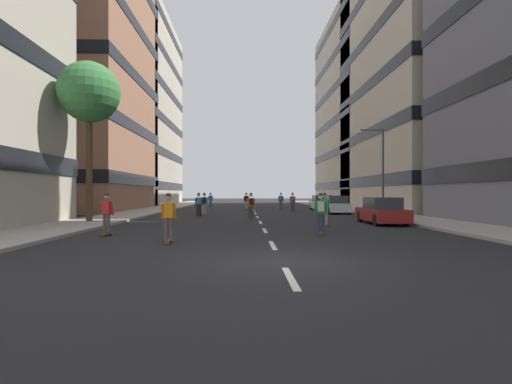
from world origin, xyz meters
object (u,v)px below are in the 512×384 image
object	(u,v)px
street_tree_near	(89,93)
skater_4	(210,199)
skater_0	(168,215)
skater_10	(251,204)
skater_9	(325,208)
skater_1	(293,201)
skater_6	(199,204)
skater_7	(246,200)
streetlamp_right	(378,162)
skater_3	(281,200)
skater_5	(321,211)
parked_car_near	(321,203)
skater_2	(204,202)
parked_car_far	(382,212)
parked_car_mid	(336,205)
skater_8	(107,212)

from	to	relation	value
street_tree_near	skater_4	xyz separation A→B (m)	(5.08, 22.02, -6.55)
skater_0	skater_10	distance (m)	11.85
skater_10	skater_9	bearing A→B (deg)	-50.43
skater_1	skater_6	xyz separation A→B (m)	(-7.84, -9.31, 0.00)
skater_7	streetlamp_right	bearing A→B (deg)	-50.00
skater_3	skater_10	xyz separation A→B (m)	(-3.38, -14.77, 0.00)
skater_3	skater_5	xyz separation A→B (m)	(-0.54, -23.56, 0.00)
parked_car_near	skater_0	distance (m)	27.26
skater_3	skater_9	xyz separation A→B (m)	(0.49, -19.46, -0.03)
skater_0	skater_9	distance (m)	9.73
parked_car_near	skater_2	distance (m)	13.82
skater_9	skater_10	distance (m)	6.08
streetlamp_right	skater_10	bearing A→B (deg)	-159.32
skater_2	parked_car_near	bearing A→B (deg)	37.08
skater_5	parked_car_far	bearing A→B (deg)	49.38
parked_car_mid	skater_10	bearing A→B (deg)	-134.32
street_tree_near	skater_8	world-z (taller)	street_tree_near
parked_car_near	skater_5	size ratio (longest dim) A/B	2.47
parked_car_near	street_tree_near	world-z (taller)	street_tree_near
skater_2	parked_car_far	bearing A→B (deg)	-38.69
skater_1	skater_2	distance (m)	9.85
parked_car_far	parked_car_mid	bearing A→B (deg)	90.00
skater_0	skater_3	world-z (taller)	same
parked_car_mid	skater_6	distance (m)	12.38
parked_car_mid	skater_6	size ratio (longest dim) A/B	2.47
skater_2	skater_1	bearing A→B (deg)	37.75
skater_10	skater_8	bearing A→B (deg)	-124.05
skater_8	skater_9	distance (m)	10.95
parked_car_far	skater_6	distance (m)	12.39
parked_car_far	street_tree_near	size ratio (longest dim) A/B	0.48
skater_3	skater_5	distance (m)	23.57
skater_10	parked_car_far	bearing A→B (deg)	-25.00
skater_4	skater_5	bearing A→B (deg)	-75.68
parked_car_far	skater_10	size ratio (longest dim) A/B	2.47
street_tree_near	skater_7	bearing A→B (deg)	63.20
skater_4	skater_10	size ratio (longest dim) A/B	1.00
skater_9	skater_10	bearing A→B (deg)	129.57
skater_5	skater_3	bearing A→B (deg)	88.70
skater_3	skater_9	bearing A→B (deg)	-88.54
skater_10	streetlamp_right	bearing A→B (deg)	20.68
parked_car_near	skater_8	xyz separation A→B (m)	(-13.57, -22.80, 0.29)
skater_0	skater_6	world-z (taller)	same
streetlamp_right	skater_7	size ratio (longest dim) A/B	3.65
skater_1	skater_3	size ratio (longest dim) A/B	1.00
skater_1	skater_5	world-z (taller)	same
parked_car_far	skater_1	xyz separation A→B (m)	(-3.24, 14.86, 0.32)
skater_5	skater_6	size ratio (longest dim) A/B	1.00
skater_8	skater_9	bearing A→B (deg)	23.75
streetlamp_right	skater_9	xyz separation A→B (m)	(-5.85, -8.36, -3.15)
skater_9	skater_10	size ratio (longest dim) A/B	1.00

